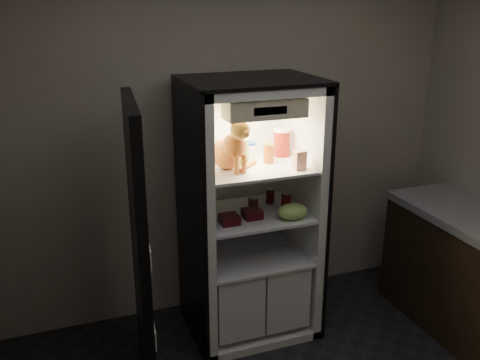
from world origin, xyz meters
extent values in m
plane|color=#BDB09D|center=(0.00, 1.80, 1.35)|extent=(3.60, 0.00, 3.60)
cube|color=white|center=(0.00, 1.67, 0.93)|extent=(0.85, 0.06, 1.85)
cube|color=white|center=(-0.40, 1.35, 0.93)|extent=(0.06, 0.70, 1.85)
cube|color=white|center=(0.40, 1.35, 0.93)|extent=(0.06, 0.70, 1.85)
cube|color=white|center=(0.00, 1.35, 1.82)|extent=(0.85, 0.70, 0.06)
cube|color=white|center=(0.00, 1.35, 0.03)|extent=(0.85, 0.70, 0.06)
cube|color=black|center=(-0.44, 1.35, 0.93)|extent=(0.02, 0.72, 1.87)
cube|color=black|center=(0.44, 1.35, 0.93)|extent=(0.02, 0.72, 1.87)
cube|color=black|center=(0.00, 1.35, 1.86)|extent=(0.90, 0.72, 0.02)
cube|color=white|center=(0.00, 1.32, 1.28)|extent=(0.73, 0.62, 0.02)
cube|color=white|center=(0.00, 1.32, 0.93)|extent=(0.73, 0.62, 0.02)
cube|color=white|center=(-0.18, 1.32, 0.35)|extent=(0.34, 0.58, 0.48)
cube|color=white|center=(0.18, 1.32, 0.35)|extent=(0.34, 0.58, 0.48)
cube|color=white|center=(0.00, 1.32, 0.60)|extent=(0.73, 0.62, 0.02)
cube|color=#F2EDC6|center=(0.00, 1.11, 1.72)|extent=(0.52, 0.18, 0.12)
cube|color=black|center=(0.00, 1.02, 1.72)|extent=(0.22, 0.01, 0.05)
cube|color=black|center=(-0.85, 0.99, 0.93)|extent=(0.15, 0.87, 1.85)
cube|color=white|center=(-0.84, 0.93, 0.55)|extent=(0.13, 0.64, 0.12)
cube|color=white|center=(-0.84, 0.93, 1.05)|extent=(0.13, 0.64, 0.12)
ellipsoid|color=#D55B1B|center=(-0.19, 1.32, 1.39)|extent=(0.25, 0.29, 0.20)
ellipsoid|color=#D55B1B|center=(-0.16, 1.23, 1.46)|extent=(0.19, 0.18, 0.17)
sphere|color=#B97724|center=(-0.14, 1.16, 1.58)|extent=(0.16, 0.16, 0.13)
sphere|color=#B97724|center=(-0.13, 1.11, 1.57)|extent=(0.07, 0.07, 0.05)
cone|color=#B97724|center=(-0.18, 1.16, 1.64)|extent=(0.06, 0.06, 0.06)
cone|color=#B97724|center=(-0.11, 1.18, 1.64)|extent=(0.06, 0.06, 0.06)
cylinder|color=#D55B1B|center=(-0.17, 1.16, 1.35)|extent=(0.03, 0.03, 0.13)
cylinder|color=#D55B1B|center=(-0.11, 1.17, 1.35)|extent=(0.03, 0.03, 0.13)
cylinder|color=#D55B1B|center=(-0.06, 1.26, 1.31)|extent=(0.20, 0.18, 0.03)
cylinder|color=green|center=(-0.05, 1.34, 1.37)|extent=(0.07, 0.07, 0.17)
cylinder|color=green|center=(-0.05, 1.34, 1.46)|extent=(0.07, 0.07, 0.01)
cylinder|color=white|center=(0.05, 1.48, 1.34)|extent=(0.08, 0.08, 0.10)
cylinder|color=#173BA1|center=(0.05, 1.48, 1.40)|extent=(0.08, 0.08, 0.02)
cylinder|color=maroon|center=(0.13, 1.33, 1.35)|extent=(0.07, 0.07, 0.12)
cylinder|color=gold|center=(0.13, 1.33, 1.42)|extent=(0.07, 0.07, 0.01)
cylinder|color=#A82C16|center=(0.28, 1.45, 1.38)|extent=(0.12, 0.12, 0.18)
cylinder|color=white|center=(0.28, 1.45, 1.48)|extent=(0.12, 0.12, 0.02)
cube|color=white|center=(0.26, 1.12, 1.35)|extent=(0.07, 0.07, 0.13)
cylinder|color=black|center=(0.19, 1.44, 0.99)|extent=(0.06, 0.06, 0.11)
cylinder|color=#B2B2B2|center=(0.19, 1.44, 1.05)|extent=(0.06, 0.06, 0.00)
cylinder|color=black|center=(0.26, 1.29, 1.00)|extent=(0.06, 0.06, 0.12)
cylinder|color=#B2B2B2|center=(0.26, 1.29, 1.06)|extent=(0.06, 0.06, 0.00)
cylinder|color=black|center=(0.24, 1.28, 1.00)|extent=(0.07, 0.07, 0.13)
cylinder|color=#B2B2B2|center=(0.24, 1.28, 1.07)|extent=(0.07, 0.07, 0.00)
cylinder|color=#5A2E19|center=(0.03, 1.36, 0.98)|extent=(0.07, 0.07, 0.09)
cylinder|color=#B2B2B2|center=(0.03, 1.36, 1.03)|extent=(0.07, 0.07, 0.01)
ellipsoid|color=#90D463|center=(0.22, 1.12, 0.99)|extent=(0.21, 0.16, 0.11)
cube|color=#4F0D15|center=(-0.21, 1.19, 0.97)|extent=(0.12, 0.12, 0.06)
cube|color=#4F0D15|center=(-0.03, 1.23, 0.97)|extent=(0.12, 0.12, 0.06)
camera|label=1|loc=(-1.29, -1.92, 2.37)|focal=40.00mm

